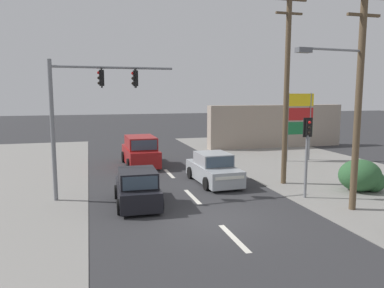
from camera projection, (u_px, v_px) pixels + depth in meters
name	position (u px, v px, depth m)	size (l,w,h in m)	color
ground_plane	(214.00, 218.00, 13.90)	(140.00, 140.00, 0.00)	#303033
lane_dash_near	(234.00, 238.00, 11.99)	(0.20, 2.40, 0.01)	silver
lane_dash_mid	(192.00, 197.00, 16.76)	(0.20, 2.40, 0.01)	silver
lane_dash_far	(169.00, 174.00, 21.54)	(0.20, 2.40, 0.01)	silver
kerb_right_verge	(376.00, 188.00, 18.18)	(10.00, 44.00, 0.02)	gray
utility_pole_foreground_right	(356.00, 92.00, 14.20)	(3.78, 0.51, 8.58)	brown
utility_pole_midground_right	(287.00, 85.00, 18.48)	(1.80, 0.26, 9.52)	brown
traffic_signal_mast	(84.00, 104.00, 15.96)	(5.29, 0.49, 6.00)	slate
pedestal_signal_right_kerb	(307.00, 144.00, 16.21)	(0.44, 0.29, 3.56)	slate
shopping_plaza_sign	(299.00, 117.00, 25.21)	(2.10, 0.16, 4.60)	slate
roadside_bush	(362.00, 176.00, 17.60)	(2.10, 1.80, 1.52)	#2D5B33
shopfront_wall_far	(276.00, 126.00, 31.83)	(12.00, 1.00, 3.60)	#A39384
sedan_oncoming_near	(213.00, 169.00, 19.27)	(2.01, 4.30, 1.56)	#A3A8AD
suv_crossing_left	(140.00, 152.00, 23.85)	(2.15, 4.58, 1.90)	maroon
hatchback_oncoming_mid	(137.00, 188.00, 15.42)	(1.86, 3.68, 1.53)	black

